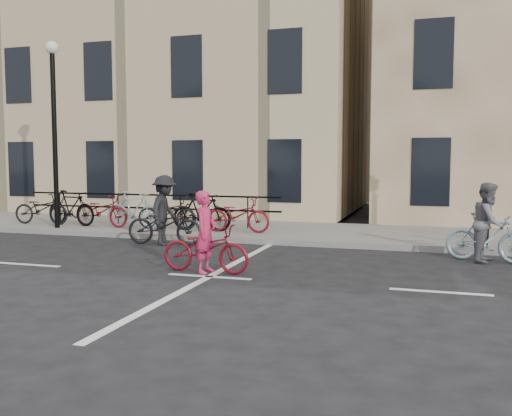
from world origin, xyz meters
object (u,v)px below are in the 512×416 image
(lamp_post, at_px, (54,111))
(cyclist_dark, at_px, (165,218))
(cyclist_pink, at_px, (206,244))
(cyclist_grey, at_px, (488,230))

(lamp_post, distance_m, cyclist_dark, 5.02)
(cyclist_pink, bearing_deg, lamp_post, 59.53)
(cyclist_pink, height_order, cyclist_dark, cyclist_dark)
(lamp_post, bearing_deg, cyclist_dark, -16.08)
(lamp_post, height_order, cyclist_pink, lamp_post)
(cyclist_dark, bearing_deg, cyclist_pink, -145.38)
(lamp_post, xyz_separation_m, cyclist_dark, (4.00, -1.15, -2.81))
(cyclist_grey, bearing_deg, cyclist_pink, 132.93)
(lamp_post, bearing_deg, cyclist_pink, -32.75)
(cyclist_grey, bearing_deg, lamp_post, 98.40)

